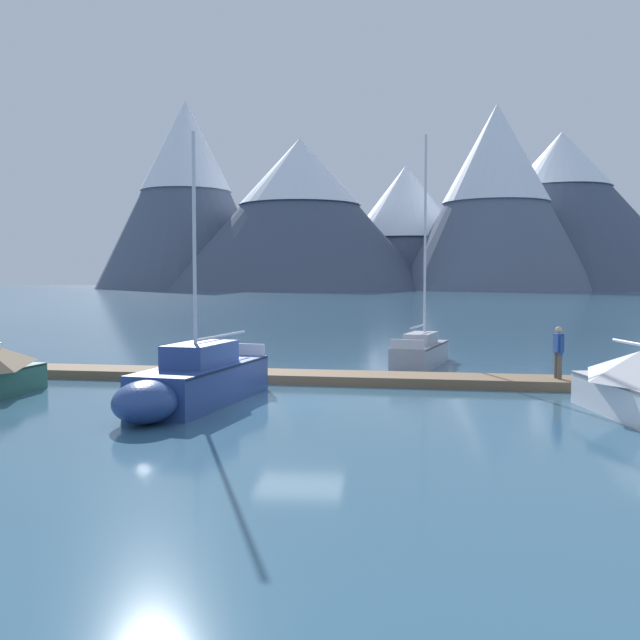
# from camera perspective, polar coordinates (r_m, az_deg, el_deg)

# --- Properties ---
(ground_plane) EXTENTS (700.00, 700.00, 0.00)m
(ground_plane) POSITION_cam_1_polar(r_m,az_deg,el_deg) (20.67, -1.66, -6.51)
(ground_plane) COLOR #335B75
(mountain_west_summit) EXTENTS (61.60, 61.60, 64.49)m
(mountain_west_summit) POSITION_cam_1_polar(r_m,az_deg,el_deg) (253.38, -10.65, 10.20)
(mountain_west_summit) COLOR #4C566B
(mountain_west_summit) RESTS_ON ground
(mountain_central_massif) EXTENTS (83.27, 83.27, 47.68)m
(mountain_central_massif) POSITION_cam_1_polar(r_m,az_deg,el_deg) (228.01, -1.62, 8.73)
(mountain_central_massif) COLOR #424C60
(mountain_central_massif) RESTS_ON ground
(mountain_shoulder_ridge) EXTENTS (62.08, 62.08, 42.32)m
(mountain_shoulder_ridge) POSITION_cam_1_polar(r_m,az_deg,el_deg) (248.65, 6.88, 7.75)
(mountain_shoulder_ridge) COLOR #424C60
(mountain_shoulder_ridge) RESTS_ON ground
(mountain_east_summit) EXTENTS (57.70, 57.70, 55.71)m
(mountain_east_summit) POSITION_cam_1_polar(r_m,az_deg,el_deg) (223.64, 13.90, 9.96)
(mountain_east_summit) COLOR slate
(mountain_east_summit) RESTS_ON ground
(mountain_rear_spur) EXTENTS (89.10, 89.10, 52.96)m
(mountain_rear_spur) POSITION_cam_1_polar(r_m,az_deg,el_deg) (257.26, 18.69, 8.45)
(mountain_rear_spur) COLOR #424C60
(mountain_rear_spur) RESTS_ON ground
(dock) EXTENTS (23.55, 3.65, 0.30)m
(dock) POSITION_cam_1_polar(r_m,az_deg,el_deg) (24.57, -0.46, -4.59)
(dock) COLOR brown
(dock) RESTS_ON ground
(sailboat_second_berth) EXTENTS (2.95, 7.04, 7.54)m
(sailboat_second_berth) POSITION_cam_1_polar(r_m,az_deg,el_deg) (20.06, -10.05, -4.87)
(sailboat_second_berth) COLOR navy
(sailboat_second_berth) RESTS_ON ground
(sailboat_mid_dock_port) EXTENTS (2.74, 5.83, 9.39)m
(sailboat_mid_dock_port) POSITION_cam_1_polar(r_m,az_deg,el_deg) (29.58, 8.22, -2.43)
(sailboat_mid_dock_port) COLOR #93939E
(sailboat_mid_dock_port) RESTS_ON ground
(person_on_dock) EXTENTS (0.28, 0.58, 1.69)m
(person_on_dock) POSITION_cam_1_polar(r_m,az_deg,el_deg) (24.25, 18.52, -2.22)
(person_on_dock) COLOR brown
(person_on_dock) RESTS_ON dock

